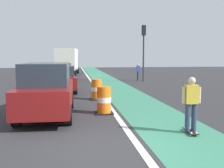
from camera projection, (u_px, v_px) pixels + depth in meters
name	position (u px, v px, depth m)	size (l,w,h in m)	color
ground_plane	(103.00, 148.00, 6.66)	(100.00, 100.00, 0.00)	#2D2D30
bike_lane_strip	(118.00, 89.00, 18.82)	(2.50, 80.00, 0.01)	#387F60
lane_divider_stripe	(97.00, 89.00, 18.60)	(0.20, 80.00, 0.01)	silver
skateboarder_on_lane	(191.00, 103.00, 7.84)	(0.57, 0.81, 1.69)	black
parked_suv_nearest	(47.00, 90.00, 10.07)	(1.98, 4.63, 2.04)	maroon
parked_sedan_second	(61.00, 79.00, 17.01)	(2.07, 4.18, 1.70)	maroon
parked_sedan_third	(62.00, 73.00, 24.01)	(2.07, 4.18, 1.70)	black
traffic_barrel_front	(104.00, 100.00, 10.63)	(0.73, 0.73, 1.09)	orange
traffic_barrel_mid	(97.00, 90.00, 14.11)	(0.73, 0.73, 1.09)	orange
delivery_truck_down_block	(68.00, 60.00, 33.14)	(2.87, 7.75, 3.23)	silver
traffic_light_corner	(144.00, 43.00, 23.97)	(0.41, 0.32, 5.10)	#2D2D2D
pedestrian_crossing	(138.00, 71.00, 25.39)	(0.34, 0.20, 1.61)	#33333D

